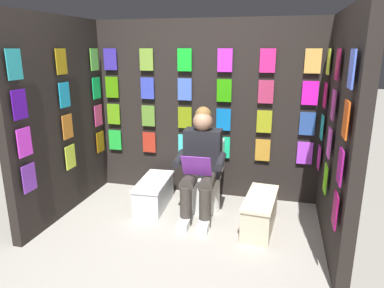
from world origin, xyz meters
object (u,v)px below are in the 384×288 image
person_reading (201,163)px  comic_longbox_near (154,193)px  toilet (205,180)px  comic_longbox_far (260,212)px

person_reading → comic_longbox_near: size_ratio=1.62×
toilet → comic_longbox_near: size_ratio=1.05×
person_reading → comic_longbox_far: 0.79m
toilet → comic_longbox_far: toilet is taller
person_reading → comic_longbox_far: person_reading is taller
person_reading → toilet: bearing=-90.2°
toilet → comic_longbox_far: 0.77m
comic_longbox_near → comic_longbox_far: (-1.23, 0.23, 0.01)m
toilet → person_reading: bearing=89.8°
toilet → comic_longbox_near: 0.61m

